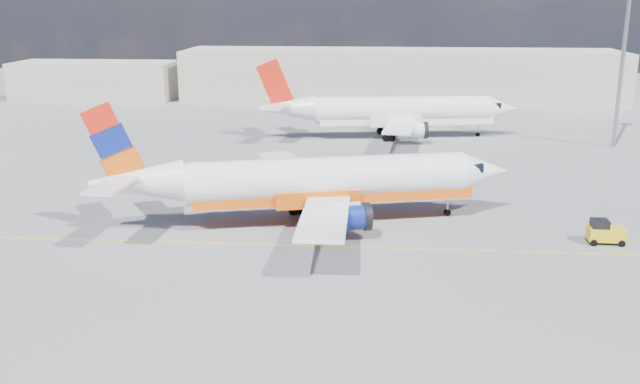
# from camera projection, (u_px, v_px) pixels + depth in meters

# --- Properties ---
(ground) EXTENTS (240.00, 240.00, 0.00)m
(ground) POSITION_uv_depth(u_px,v_px,m) (351.00, 263.00, 45.44)
(ground) COLOR slate
(ground) RESTS_ON ground
(taxi_line) EXTENTS (70.00, 0.15, 0.01)m
(taxi_line) POSITION_uv_depth(u_px,v_px,m) (353.00, 247.00, 48.32)
(taxi_line) COLOR yellow
(taxi_line) RESTS_ON ground
(terminal_main) EXTENTS (70.00, 14.00, 8.00)m
(terminal_main) POSITION_uv_depth(u_px,v_px,m) (400.00, 75.00, 116.03)
(terminal_main) COLOR beige
(terminal_main) RESTS_ON ground
(terminal_annex) EXTENTS (26.00, 10.00, 6.00)m
(terminal_annex) POSITION_uv_depth(u_px,v_px,m) (96.00, 80.00, 117.33)
(terminal_annex) COLOR beige
(terminal_annex) RESTS_ON ground
(main_jet) EXTENTS (31.71, 24.22, 9.58)m
(main_jet) POSITION_uv_depth(u_px,v_px,m) (314.00, 182.00, 52.65)
(main_jet) COLOR white
(main_jet) RESTS_ON ground
(second_jet) EXTENTS (31.41, 24.50, 9.49)m
(second_jet) POSITION_uv_depth(u_px,v_px,m) (394.00, 112.00, 84.64)
(second_jet) COLOR white
(second_jet) RESTS_ON ground
(gse_tug) EXTENTS (2.40, 1.49, 1.71)m
(gse_tug) POSITION_uv_depth(u_px,v_px,m) (605.00, 232.00, 48.88)
(gse_tug) COLOR black
(gse_tug) RESTS_ON ground
(traffic_cone) EXTENTS (0.37, 0.37, 0.52)m
(traffic_cone) POSITION_uv_depth(u_px,v_px,m) (217.00, 239.00, 49.13)
(traffic_cone) COLOR white
(traffic_cone) RESTS_ON ground
(floodlight_mast) EXTENTS (1.56, 1.56, 21.39)m
(floodlight_mast) POSITION_uv_depth(u_px,v_px,m) (626.00, 31.00, 76.65)
(floodlight_mast) COLOR #9D9DA5
(floodlight_mast) RESTS_ON ground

